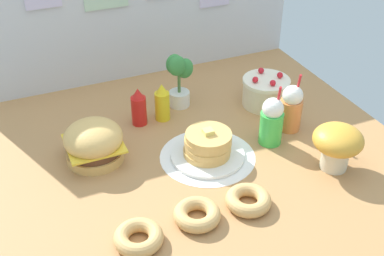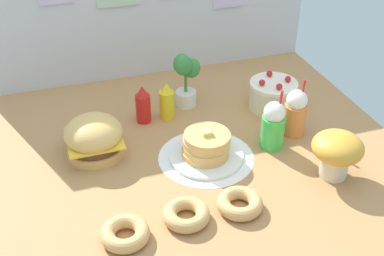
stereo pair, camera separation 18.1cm
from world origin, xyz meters
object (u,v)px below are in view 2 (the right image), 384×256
cream_soda_cup (273,125)px  mushroom_stool (337,151)px  orange_float_cup (295,113)px  potted_plant (186,77)px  pancake_stack (206,147)px  layer_cake (273,95)px  mustard_bottle (167,102)px  donut_vanilla (240,203)px  donut_chocolate (186,214)px  burger (94,137)px  ketchup_bottle (143,105)px  donut_pink_glaze (125,233)px

cream_soda_cup → mushroom_stool: (0.17, -0.30, 0.01)m
orange_float_cup → potted_plant: (-0.45, 0.46, 0.05)m
pancake_stack → orange_float_cup: (0.51, 0.06, 0.06)m
cream_soda_cup → mushroom_stool: 0.35m
layer_cake → mustard_bottle: size_ratio=1.25×
layer_cake → donut_vanilla: 0.88m
pancake_stack → donut_chocolate: (-0.23, -0.38, -0.03)m
donut_chocolate → mushroom_stool: bearing=5.3°
cream_soda_cup → mushroom_stool: bearing=-60.3°
cream_soda_cup → mustard_bottle: bearing=135.3°
burger → potted_plant: size_ratio=0.87×
potted_plant → mushroom_stool: 0.96m
potted_plant → mushroom_stool: (0.47, -0.84, -0.04)m
ketchup_bottle → potted_plant: 0.30m
potted_plant → mushroom_stool: bearing=-60.8°
orange_float_cup → mushroom_stool: 0.38m
burger → layer_cake: 1.04m
mustard_bottle → orange_float_cup: orange_float_cup is taller
ketchup_bottle → mustard_bottle: (0.13, -0.01, 0.00)m
ketchup_bottle → mushroom_stool: bearing=-44.9°
donut_vanilla → potted_plant: size_ratio=0.61×
pancake_stack → layer_cake: 0.62m
layer_cake → donut_pink_glaze: size_ratio=1.34×
pancake_stack → donut_pink_glaze: (-0.49, -0.41, -0.03)m
layer_cake → potted_plant: potted_plant is taller
layer_cake → mustard_bottle: mustard_bottle is taller
burger → orange_float_cup: 1.04m
orange_float_cup → burger: bearing=171.9°
ketchup_bottle → orange_float_cup: bearing=-26.6°
pancake_stack → donut_vanilla: 0.39m
potted_plant → mushroom_stool: potted_plant is taller
potted_plant → donut_vanilla: bearing=-92.7°
burger → pancake_stack: size_ratio=0.78×
cream_soda_cup → potted_plant: bearing=118.8°
mustard_bottle → donut_chocolate: 0.82m
burger → orange_float_cup: bearing=-8.1°
mustard_bottle → donut_vanilla: mustard_bottle is taller
donut_pink_glaze → donut_vanilla: (0.51, 0.02, 0.00)m
ketchup_bottle → orange_float_cup: size_ratio=0.67×
burger → layer_cake: burger is taller
donut_chocolate → mushroom_stool: 0.76m
cream_soda_cup → donut_chocolate: cream_soda_cup is taller
orange_float_cup → mustard_bottle: bearing=148.8°
donut_pink_glaze → potted_plant: potted_plant is taller
orange_float_cup → donut_chocolate: bearing=-148.9°
layer_cake → donut_vanilla: layer_cake is taller
ketchup_bottle → potted_plant: size_ratio=0.66×
pancake_stack → orange_float_cup: orange_float_cup is taller
donut_chocolate → cream_soda_cup: bearing=33.0°
layer_cake → mushroom_stool: mushroom_stool is taller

